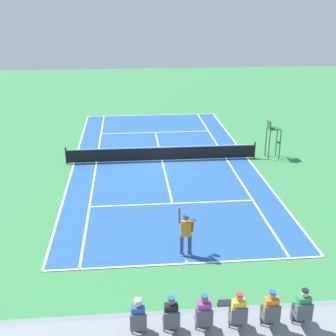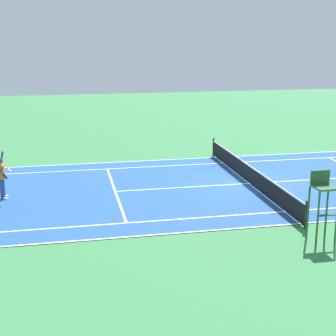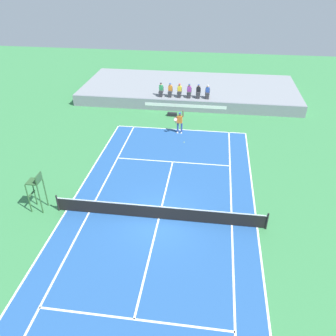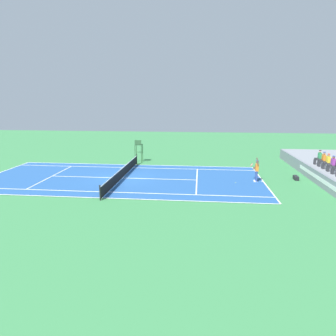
{
  "view_description": "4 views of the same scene",
  "coord_description": "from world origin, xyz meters",
  "px_view_note": "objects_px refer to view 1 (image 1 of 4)",
  "views": [
    {
      "loc": [
        2.13,
        26.84,
        9.67
      ],
      "look_at": [
        -0.01,
        3.95,
        1.0
      ],
      "focal_mm": 48.43,
      "sensor_mm": 36.0,
      "label": 1
    },
    {
      "loc": [
        -22.3,
        8.54,
        6.95
      ],
      "look_at": [
        -0.01,
        3.95,
        1.0
      ],
      "focal_mm": 54.83,
      "sensor_mm": 36.0,
      "label": 2
    },
    {
      "loc": [
        2.57,
        -14.88,
        12.76
      ],
      "look_at": [
        -0.01,
        3.95,
        1.0
      ],
      "focal_mm": 36.8,
      "sensor_mm": 36.0,
      "label": 3
    },
    {
      "loc": [
        24.55,
        6.55,
        6.55
      ],
      "look_at": [
        -0.01,
        3.95,
        1.0
      ],
      "focal_mm": 32.03,
      "sensor_mm": 36.0,
      "label": 4
    }
  ],
  "objects_px": {
    "spectator_seated_1": "(270,310)",
    "equipment_bag": "(231,306)",
    "spectator_seated_3": "(203,314)",
    "tennis_ball": "(168,235)",
    "umpire_chair": "(273,134)",
    "spectator_seated_2": "(237,312)",
    "spectator_seated_0": "(302,308)",
    "spectator_seated_5": "(138,318)",
    "tennis_player": "(186,234)",
    "spectator_seated_4": "(171,316)"
  },
  "relations": [
    {
      "from": "spectator_seated_3",
      "to": "equipment_bag",
      "type": "height_order",
      "value": "spectator_seated_3"
    },
    {
      "from": "spectator_seated_2",
      "to": "spectator_seated_5",
      "type": "distance_m",
      "value": 2.69
    },
    {
      "from": "spectator_seated_3",
      "to": "tennis_player",
      "type": "bearing_deg",
      "value": -92.84
    },
    {
      "from": "spectator_seated_2",
      "to": "spectator_seated_3",
      "type": "height_order",
      "value": "same"
    },
    {
      "from": "tennis_player",
      "to": "spectator_seated_0",
      "type": "bearing_deg",
      "value": 113.26
    },
    {
      "from": "umpire_chair",
      "to": "tennis_player",
      "type": "bearing_deg",
      "value": 58.15
    },
    {
      "from": "spectator_seated_4",
      "to": "umpire_chair",
      "type": "bearing_deg",
      "value": -115.7
    },
    {
      "from": "tennis_ball",
      "to": "umpire_chair",
      "type": "distance_m",
      "value": 12.28
    },
    {
      "from": "spectator_seated_1",
      "to": "spectator_seated_4",
      "type": "bearing_deg",
      "value": 0.0
    },
    {
      "from": "spectator_seated_5",
      "to": "tennis_player",
      "type": "relative_size",
      "value": 0.61
    },
    {
      "from": "spectator_seated_1",
      "to": "umpire_chair",
      "type": "relative_size",
      "value": 0.52
    },
    {
      "from": "tennis_player",
      "to": "umpire_chair",
      "type": "xyz_separation_m",
      "value": [
        -7.0,
        -11.27,
        0.56
      ]
    },
    {
      "from": "spectator_seated_2",
      "to": "spectator_seated_3",
      "type": "distance_m",
      "value": 0.93
    },
    {
      "from": "spectator_seated_2",
      "to": "tennis_ball",
      "type": "distance_m",
      "value": 7.69
    },
    {
      "from": "spectator_seated_0",
      "to": "equipment_bag",
      "type": "relative_size",
      "value": 1.39
    },
    {
      "from": "spectator_seated_2",
      "to": "umpire_chair",
      "type": "relative_size",
      "value": 0.52
    },
    {
      "from": "spectator_seated_2",
      "to": "spectator_seated_0",
      "type": "bearing_deg",
      "value": 180.0
    },
    {
      "from": "spectator_seated_2",
      "to": "spectator_seated_4",
      "type": "relative_size",
      "value": 1.0
    },
    {
      "from": "spectator_seated_2",
      "to": "tennis_ball",
      "type": "height_order",
      "value": "spectator_seated_2"
    },
    {
      "from": "spectator_seated_3",
      "to": "tennis_ball",
      "type": "height_order",
      "value": "spectator_seated_3"
    },
    {
      "from": "spectator_seated_1",
      "to": "equipment_bag",
      "type": "distance_m",
      "value": 2.72
    },
    {
      "from": "equipment_bag",
      "to": "spectator_seated_1",
      "type": "bearing_deg",
      "value": 102.69
    },
    {
      "from": "spectator_seated_4",
      "to": "equipment_bag",
      "type": "height_order",
      "value": "spectator_seated_4"
    },
    {
      "from": "spectator_seated_0",
      "to": "spectator_seated_3",
      "type": "distance_m",
      "value": 2.73
    },
    {
      "from": "tennis_player",
      "to": "umpire_chair",
      "type": "distance_m",
      "value": 13.28
    },
    {
      "from": "spectator_seated_1",
      "to": "equipment_bag",
      "type": "xyz_separation_m",
      "value": [
        0.49,
        -2.19,
        -1.54
      ]
    },
    {
      "from": "spectator_seated_4",
      "to": "tennis_player",
      "type": "height_order",
      "value": "spectator_seated_4"
    },
    {
      "from": "spectator_seated_0",
      "to": "spectator_seated_3",
      "type": "bearing_deg",
      "value": 0.0
    },
    {
      "from": "spectator_seated_3",
      "to": "umpire_chair",
      "type": "height_order",
      "value": "umpire_chair"
    },
    {
      "from": "spectator_seated_2",
      "to": "spectator_seated_5",
      "type": "height_order",
      "value": "same"
    },
    {
      "from": "spectator_seated_5",
      "to": "equipment_bag",
      "type": "height_order",
      "value": "spectator_seated_5"
    },
    {
      "from": "tennis_player",
      "to": "tennis_ball",
      "type": "xyz_separation_m",
      "value": [
        0.56,
        -1.71,
        -0.96
      ]
    },
    {
      "from": "equipment_bag",
      "to": "umpire_chair",
      "type": "bearing_deg",
      "value": -111.92
    },
    {
      "from": "spectator_seated_3",
      "to": "tennis_ball",
      "type": "distance_m",
      "value": 7.6
    },
    {
      "from": "spectator_seated_4",
      "to": "umpire_chair",
      "type": "height_order",
      "value": "umpire_chair"
    },
    {
      "from": "spectator_seated_3",
      "to": "umpire_chair",
      "type": "bearing_deg",
      "value": -113.24
    },
    {
      "from": "spectator_seated_4",
      "to": "spectator_seated_5",
      "type": "xyz_separation_m",
      "value": [
        0.87,
        0.0,
        0.0
      ]
    },
    {
      "from": "equipment_bag",
      "to": "spectator_seated_2",
      "type": "bearing_deg",
      "value": 79.5
    },
    {
      "from": "spectator_seated_3",
      "to": "tennis_player",
      "type": "xyz_separation_m",
      "value": [
        -0.28,
        -5.7,
        -0.7
      ]
    },
    {
      "from": "spectator_seated_3",
      "to": "spectator_seated_5",
      "type": "height_order",
      "value": "same"
    },
    {
      "from": "spectator_seated_1",
      "to": "tennis_ball",
      "type": "bearing_deg",
      "value": -74.11
    },
    {
      "from": "spectator_seated_1",
      "to": "spectator_seated_5",
      "type": "height_order",
      "value": "same"
    },
    {
      "from": "spectator_seated_1",
      "to": "spectator_seated_3",
      "type": "distance_m",
      "value": 1.84
    },
    {
      "from": "spectator_seated_2",
      "to": "spectator_seated_5",
      "type": "bearing_deg",
      "value": 0.0
    },
    {
      "from": "spectator_seated_1",
      "to": "umpire_chair",
      "type": "xyz_separation_m",
      "value": [
        -5.45,
        -16.97,
        -0.14
      ]
    },
    {
      "from": "spectator_seated_1",
      "to": "spectator_seated_2",
      "type": "height_order",
      "value": "same"
    },
    {
      "from": "tennis_ball",
      "to": "umpire_chair",
      "type": "relative_size",
      "value": 0.03
    },
    {
      "from": "spectator_seated_1",
      "to": "spectator_seated_4",
      "type": "distance_m",
      "value": 2.71
    },
    {
      "from": "spectator_seated_3",
      "to": "equipment_bag",
      "type": "bearing_deg",
      "value": -121.44
    },
    {
      "from": "tennis_player",
      "to": "tennis_ball",
      "type": "bearing_deg",
      "value": -72.01
    }
  ]
}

